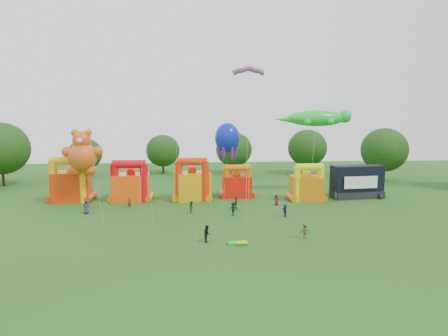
{
  "coord_description": "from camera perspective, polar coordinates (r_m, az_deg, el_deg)",
  "views": [
    {
      "loc": [
        -1.17,
        -34.82,
        13.05
      ],
      "look_at": [
        2.85,
        18.0,
        6.25
      ],
      "focal_mm": 32.0,
      "sensor_mm": 36.0,
      "label": 1
    }
  ],
  "objects": [
    {
      "name": "spectator_3",
      "position": [
        53.32,
        1.34,
        -5.86
      ],
      "size": [
        1.27,
        0.89,
        1.78
      ],
      "primitive_type": "imported",
      "rotation": [
        0.0,
        0.0,
        2.93
      ],
      "color": "black",
      "rests_on": "ground"
    },
    {
      "name": "spectator_6",
      "position": [
        59.94,
        7.5,
        -4.54
      ],
      "size": [
        0.93,
        0.81,
        1.6
      ],
      "primitive_type": "imported",
      "rotation": [
        0.0,
        0.0,
        5.8
      ],
      "color": "#511721",
      "rests_on": "ground"
    },
    {
      "name": "spectator_9",
      "position": [
        44.31,
        11.47,
        -8.82
      ],
      "size": [
        1.19,
        0.81,
        1.69
      ],
      "primitive_type": "imported",
      "rotation": [
        0.0,
        0.0,
        2.97
      ],
      "color": "#47391C",
      "rests_on": "ground"
    },
    {
      "name": "ground",
      "position": [
        37.2,
        -2.33,
        -13.22
      ],
      "size": [
        160.0,
        160.0,
        0.0
      ],
      "primitive_type": "plane",
      "color": "#254D15",
      "rests_on": "ground"
    },
    {
      "name": "teddy_bear_kite",
      "position": [
        61.75,
        -18.84,
        -0.16
      ],
      "size": [
        7.48,
        5.48,
        11.36
      ],
      "color": "#D45317",
      "rests_on": "ground"
    },
    {
      "name": "spectator_5",
      "position": [
        53.37,
        8.72,
        -6.0
      ],
      "size": [
        0.59,
        1.57,
        1.66
      ],
      "primitive_type": "imported",
      "rotation": [
        0.0,
        0.0,
        4.78
      ],
      "color": "#292640",
      "rests_on": "ground"
    },
    {
      "name": "tree_ring",
      "position": [
        36.07,
        -4.3,
        -3.55
      ],
      "size": [
        123.49,
        125.59,
        12.07
      ],
      "color": "#352314",
      "rests_on": "ground"
    },
    {
      "name": "spectator_0",
      "position": [
        57.31,
        -19.09,
        -5.28
      ],
      "size": [
        1.1,
        0.94,
        1.91
      ],
      "primitive_type": "imported",
      "rotation": [
        0.0,
        0.0,
        0.43
      ],
      "color": "#292F45",
      "rests_on": "ground"
    },
    {
      "name": "bouncy_castle_4",
      "position": [
        64.04,
        11.72,
        -2.53
      ],
      "size": [
        5.0,
        4.08,
        5.96
      ],
      "color": "orange",
      "rests_on": "ground"
    },
    {
      "name": "bouncy_castle_2",
      "position": [
        62.99,
        -4.57,
        -2.26
      ],
      "size": [
        6.03,
        5.25,
        6.85
      ],
      "color": "orange",
      "rests_on": "ground"
    },
    {
      "name": "spectator_7",
      "position": [
        64.29,
        15.67,
        -3.97
      ],
      "size": [
        0.67,
        0.59,
        1.55
      ],
      "primitive_type": "imported",
      "rotation": [
        0.0,
        0.0,
        0.47
      ],
      "color": "#1B442E",
      "rests_on": "ground"
    },
    {
      "name": "stage_trailer",
      "position": [
        68.17,
        18.47,
        -1.93
      ],
      "size": [
        8.59,
        4.11,
        5.29
      ],
      "color": "black",
      "rests_on": "ground"
    },
    {
      "name": "spectator_4",
      "position": [
        57.64,
        1.7,
        -4.92
      ],
      "size": [
        0.79,
        1.06,
        1.68
      ],
      "primitive_type": "imported",
      "rotation": [
        0.0,
        0.0,
        4.27
      ],
      "color": "#432E1A",
      "rests_on": "ground"
    },
    {
      "name": "spectator_2",
      "position": [
        54.96,
        -4.64,
        -5.57
      ],
      "size": [
        0.71,
        0.86,
        1.64
      ],
      "primitive_type": "imported",
      "rotation": [
        0.0,
        0.0,
        1.69
      ],
      "color": "#1B4521",
      "rests_on": "ground"
    },
    {
      "name": "gecko_kite",
      "position": [
        66.66,
        12.69,
        2.65
      ],
      "size": [
        13.06,
        9.37,
        14.29
      ],
      "color": "green",
      "rests_on": "ground"
    },
    {
      "name": "octopus_kite",
      "position": [
        65.86,
        0.37,
        1.77
      ],
      "size": [
        4.2,
        9.84,
        12.17
      ],
      "color": "#0B22AD",
      "rests_on": "ground"
    },
    {
      "name": "bouncy_castle_0",
      "position": [
        66.38,
        -20.98,
        -2.14
      ],
      "size": [
        5.98,
        4.96,
        7.17
      ],
      "color": "red",
      "rests_on": "ground"
    },
    {
      "name": "spectator_8",
      "position": [
        42.43,
        -2.41,
        -9.33
      ],
      "size": [
        0.74,
        0.92,
        1.8
      ],
      "primitive_type": "imported",
      "rotation": [
        0.0,
        0.0,
        1.51
      ],
      "color": "black",
      "rests_on": "ground"
    },
    {
      "name": "folded_kite_bundle",
      "position": [
        41.83,
        2.04,
        -10.66
      ],
      "size": [
        2.06,
        1.2,
        0.31
      ],
      "color": "green",
      "rests_on": "ground"
    },
    {
      "name": "parafoil_kites",
      "position": [
        53.7,
        -15.06,
        8.34
      ],
      "size": [
        28.66,
        12.82,
        31.08
      ],
      "color": "red",
      "rests_on": "ground"
    },
    {
      "name": "bouncy_castle_3",
      "position": [
        65.26,
        1.82,
        -2.34
      ],
      "size": [
        4.62,
        3.72,
        5.5
      ],
      "color": "red",
      "rests_on": "ground"
    },
    {
      "name": "bouncy_castle_1",
      "position": [
        64.26,
        -13.15,
        -2.35
      ],
      "size": [
        6.02,
        4.98,
        6.55
      ],
      "color": "#FE4F0D",
      "rests_on": "ground"
    },
    {
      "name": "diamond_kites",
      "position": [
        49.49,
        -3.37,
        11.19
      ],
      "size": [
        18.75,
        19.94,
        37.62
      ],
      "color": "red",
      "rests_on": "ground"
    },
    {
      "name": "spectator_1",
      "position": [
        59.12,
        -13.34,
        -4.88
      ],
      "size": [
        0.66,
        0.65,
        1.53
      ],
      "primitive_type": "imported",
      "rotation": [
        0.0,
        0.0,
        0.76
      ],
      "color": "maroon",
      "rests_on": "ground"
    }
  ]
}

